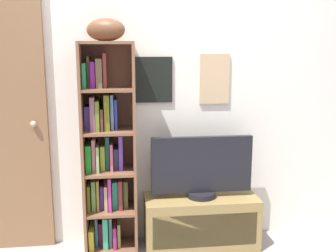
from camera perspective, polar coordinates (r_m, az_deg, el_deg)
back_wall at (r=2.96m, az=-1.44°, el=5.38°), size 4.80×0.08×2.38m
bookshelf at (r=2.89m, az=-9.08°, el=-4.29°), size 0.38×0.28×1.54m
football at (r=2.76m, az=-9.16°, el=13.78°), size 0.32×0.25×0.15m
tv_stand at (r=3.07m, az=4.84°, el=-13.75°), size 0.85×0.35×0.39m
television at (r=2.91m, az=4.98°, el=-6.10°), size 0.76×0.22×0.47m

